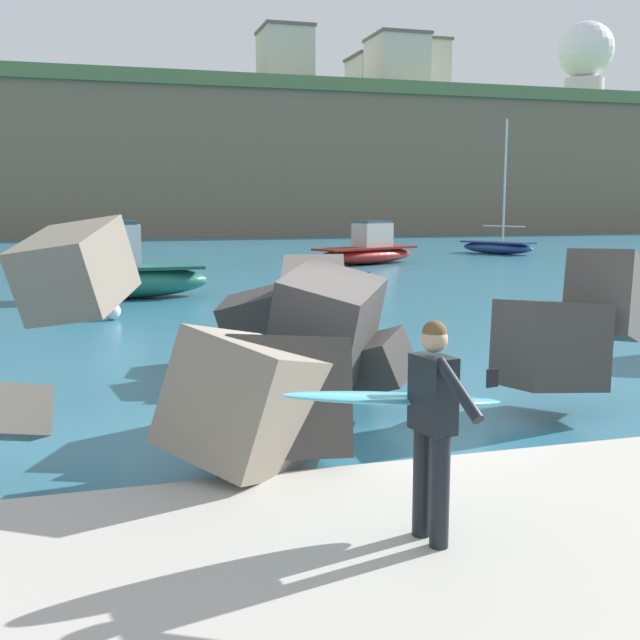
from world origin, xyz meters
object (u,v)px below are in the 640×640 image
surfer_with_board (421,411)px  boat_near_left (126,274)px  boat_near_centre (498,246)px  station_building_east (396,64)px  mooring_buoy_inner (112,311)px  station_building_west (415,70)px  boat_near_right (367,251)px  radar_dome (585,58)px  station_building_central (285,59)px  station_building_annex (385,82)px

surfer_with_board → boat_near_left: (-1.55, 19.03, -0.53)m
boat_near_centre → station_building_east: (7.02, 34.10, 16.37)m
mooring_buoy_inner → station_building_west: (33.75, 60.47, 17.07)m
boat_near_centre → boat_near_right: size_ratio=1.23×
surfer_with_board → boat_near_right: (10.27, 29.99, -0.63)m
surfer_with_board → boat_near_left: size_ratio=0.42×
radar_dome → station_building_east: 25.77m
boat_near_left → mooring_buoy_inner: boat_near_left is taller
mooring_buoy_inner → radar_dome: bearing=47.6°
mooring_buoy_inner → station_building_west: 71.32m
boat_near_centre → boat_near_left: bearing=-143.5°
surfer_with_board → boat_near_left: bearing=94.7°
boat_near_right → station_building_west: (21.39, 44.96, 16.65)m
station_building_west → station_building_central: bearing=-167.1°
boat_near_left → station_building_annex: size_ratio=0.61×
station_building_west → station_building_east: size_ratio=1.12×
boat_near_centre → station_building_west: bearing=74.0°
boat_near_centre → station_building_central: station_building_central is taller
station_building_west → mooring_buoy_inner: bearing=-119.2°
station_building_central → surfer_with_board: bearing=-102.8°
station_building_west → station_building_annex: (-1.15, 5.94, -0.39)m
boat_near_centre → mooring_buoy_inner: (-22.34, -20.70, -0.24)m
station_building_west → station_building_central: 15.77m
station_building_annex → mooring_buoy_inner: bearing=-116.1°
surfer_with_board → station_building_east: 76.06m
boat_near_centre → station_building_east: 38.47m
station_building_annex → boat_near_left: bearing=-117.4°
boat_near_centre → station_building_east: station_building_east is taller
station_building_west → station_building_east: station_building_west is taller
boat_near_centre → radar_dome: (32.19, 38.97, 18.99)m
station_building_central → boat_near_right: bearing=-98.3°
radar_dome → station_building_central: 36.33m
surfer_with_board → boat_near_right: 31.71m
surfer_with_board → mooring_buoy_inner: (-2.09, 14.48, -1.06)m
boat_near_centre → station_building_annex: (10.26, 45.71, 16.44)m
station_building_east → station_building_west: bearing=52.2°
boat_near_left → radar_dome: bearing=45.6°
boat_near_left → boat_near_centre: 27.13m
boat_near_left → boat_near_right: boat_near_left is taller
radar_dome → station_building_east: (-25.17, -4.87, -2.63)m
boat_near_right → station_building_west: bearing=64.6°
mooring_buoy_inner → station_building_west: station_building_west is taller
station_building_central → station_building_west: bearing=12.9°
boat_near_centre → boat_near_right: (-9.98, -5.19, 0.18)m
station_building_central → boat_near_centre: bearing=-83.8°
surfer_with_board → station_building_central: station_building_central is taller
surfer_with_board → station_building_annex: 87.85m
surfer_with_board → mooring_buoy_inner: bearing=98.2°
surfer_with_board → station_building_west: (31.66, 74.95, 16.01)m
boat_near_left → station_building_west: bearing=59.3°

